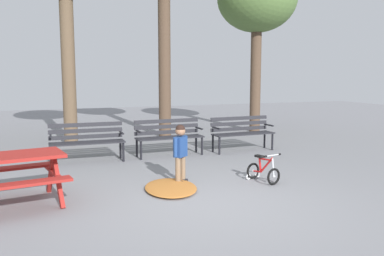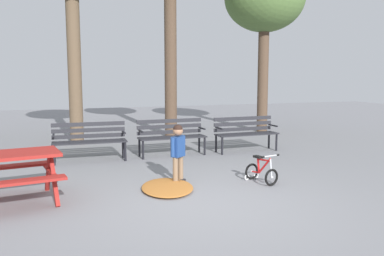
% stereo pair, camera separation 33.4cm
% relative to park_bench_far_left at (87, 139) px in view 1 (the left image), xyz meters
% --- Properties ---
extents(ground, '(36.00, 36.00, 0.00)m').
position_rel_park_bench_far_left_xyz_m(ground, '(1.30, -3.65, -0.51)').
color(ground, gray).
extents(park_bench_far_left, '(1.61, 0.49, 0.85)m').
position_rel_park_bench_far_left_xyz_m(park_bench_far_left, '(0.00, 0.00, 0.00)').
color(park_bench_far_left, '#232328').
rests_on(park_bench_far_left, ground).
extents(park_bench_left, '(1.61, 0.50, 0.85)m').
position_rel_park_bench_far_left_xyz_m(park_bench_left, '(1.90, 0.05, 0.00)').
color(park_bench_left, '#232328').
rests_on(park_bench_left, ground).
extents(park_bench_right, '(1.62, 0.52, 0.85)m').
position_rel_park_bench_far_left_xyz_m(park_bench_right, '(3.79, -0.02, 0.00)').
color(park_bench_right, '#232328').
rests_on(park_bench_right, ground).
extents(child_standing, '(0.32, 0.29, 1.05)m').
position_rel_park_bench_far_left_xyz_m(child_standing, '(1.32, -2.43, 0.11)').
color(child_standing, '#7F664C').
rests_on(child_standing, ground).
extents(kids_bicycle, '(0.47, 0.62, 0.54)m').
position_rel_park_bench_far_left_xyz_m(kids_bicycle, '(2.73, -2.86, -0.31)').
color(kids_bicycle, black).
rests_on(kids_bicycle, ground).
extents(leaf_pile, '(1.07, 1.37, 0.07)m').
position_rel_park_bench_far_left_xyz_m(leaf_pile, '(1.04, -2.75, -0.48)').
color(leaf_pile, '#B26B2D').
rests_on(leaf_pile, ground).
extents(tree_right, '(2.60, 2.60, 5.46)m').
position_rel_park_bench_far_left_xyz_m(tree_right, '(5.87, 3.00, 3.78)').
color(tree_right, brown).
rests_on(tree_right, ground).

